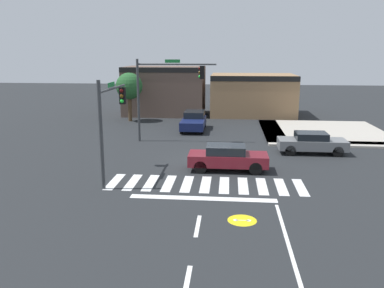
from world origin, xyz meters
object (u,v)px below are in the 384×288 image
(roadside_tree, at_px, (129,86))
(car_gray, at_px, (312,143))
(traffic_signal_northwest, at_px, (166,84))
(car_maroon, at_px, (227,157))
(traffic_signal_southwest, at_px, (111,111))
(car_navy, at_px, (194,121))

(roadside_tree, bearing_deg, car_gray, -37.07)
(traffic_signal_northwest, height_order, car_maroon, traffic_signal_northwest)
(car_maroon, distance_m, car_gray, 7.10)
(traffic_signal_southwest, xyz_separation_m, car_navy, (3.06, 13.84, -2.80))
(roadside_tree, bearing_deg, car_navy, -30.86)
(traffic_signal_northwest, xyz_separation_m, car_navy, (1.63, 4.81, -3.51))
(car_maroon, relative_size, car_navy, 0.98)
(traffic_signal_northwest, bearing_deg, car_navy, 71.25)
(car_maroon, bearing_deg, car_gray, -141.25)
(traffic_signal_northwest, relative_size, roadside_tree, 1.31)
(traffic_signal_northwest, bearing_deg, traffic_signal_southwest, -98.98)
(car_navy, relative_size, roadside_tree, 0.97)
(traffic_signal_southwest, relative_size, roadside_tree, 1.14)
(traffic_signal_northwest, bearing_deg, roadside_tree, 119.52)
(traffic_signal_southwest, height_order, car_gray, traffic_signal_southwest)
(traffic_signal_northwest, height_order, car_navy, traffic_signal_northwest)
(car_navy, bearing_deg, car_maroon, 14.10)
(traffic_signal_northwest, xyz_separation_m, car_gray, (10.17, -2.68, -3.56))
(traffic_signal_southwest, relative_size, traffic_signal_northwest, 0.87)
(car_maroon, distance_m, roadside_tree, 18.72)
(traffic_signal_northwest, relative_size, car_gray, 1.39)
(traffic_signal_southwest, xyz_separation_m, roadside_tree, (-3.52, 17.77, -0.23))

